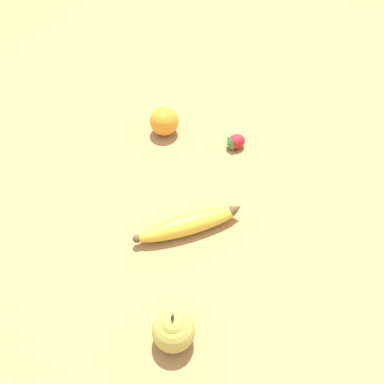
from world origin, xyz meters
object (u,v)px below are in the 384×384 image
object	(u,v)px
pear	(173,330)
strawberry	(235,142)
banana	(189,224)
orange	(164,121)

from	to	relation	value
pear	strawberry	bearing A→B (deg)	-42.53
pear	banana	bearing A→B (deg)	-33.21
banana	pear	size ratio (longest dim) A/B	2.59
orange	pear	bearing A→B (deg)	156.80
banana	pear	distance (m)	0.22
orange	strawberry	world-z (taller)	orange
orange	strawberry	size ratio (longest dim) A/B	1.47
banana	pear	world-z (taller)	pear
banana	orange	xyz separation A→B (m)	(0.29, -0.08, 0.01)
orange	strawberry	bearing A→B (deg)	-135.37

